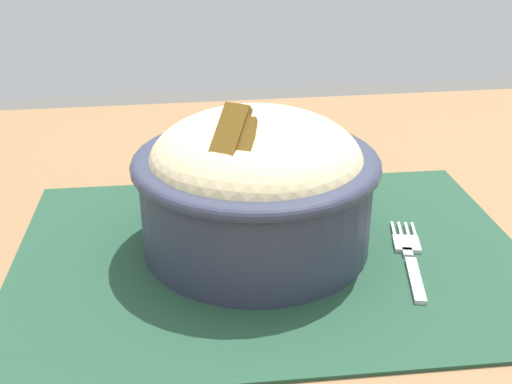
% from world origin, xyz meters
% --- Properties ---
extents(table, '(1.31, 0.92, 0.73)m').
position_xyz_m(table, '(0.00, 0.00, 0.66)').
color(table, olive).
rests_on(table, ground_plane).
extents(placemat, '(0.44, 0.32, 0.00)m').
position_xyz_m(placemat, '(0.03, 0.02, 0.74)').
color(placemat, '#1E422D').
rests_on(placemat, table).
extents(bowl, '(0.23, 0.23, 0.14)m').
position_xyz_m(bowl, '(0.02, 0.04, 0.80)').
color(bowl, '#2D3347').
rests_on(bowl, placemat).
extents(fork, '(0.04, 0.12, 0.00)m').
position_xyz_m(fork, '(0.14, -0.00, 0.74)').
color(fork, silver).
rests_on(fork, placemat).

